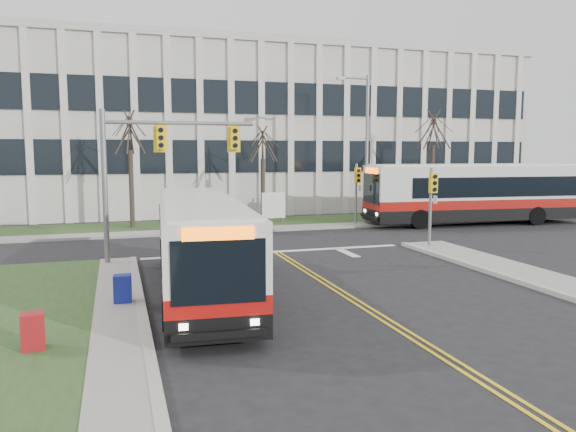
# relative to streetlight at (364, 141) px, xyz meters

# --- Properties ---
(ground) EXTENTS (120.00, 120.00, 0.00)m
(ground) POSITION_rel_streetlight_xyz_m (-8.03, -16.20, -5.19)
(ground) COLOR black
(ground) RESTS_ON ground
(sidewalk_west) EXTENTS (1.20, 26.00, 0.14)m
(sidewalk_west) POSITION_rel_streetlight_xyz_m (-15.03, -21.20, -5.12)
(sidewalk_west) COLOR #9E9B93
(sidewalk_west) RESTS_ON ground
(sidewalk_cross) EXTENTS (44.00, 1.60, 0.14)m
(sidewalk_cross) POSITION_rel_streetlight_xyz_m (-3.03, -1.00, -5.12)
(sidewalk_cross) COLOR #9E9B93
(sidewalk_cross) RESTS_ON ground
(building_lawn) EXTENTS (44.00, 5.00, 0.12)m
(building_lawn) POSITION_rel_streetlight_xyz_m (-3.03, 1.80, -5.13)
(building_lawn) COLOR #2C471E
(building_lawn) RESTS_ON ground
(office_building) EXTENTS (40.00, 16.00, 12.00)m
(office_building) POSITION_rel_streetlight_xyz_m (-3.03, 13.80, 0.81)
(office_building) COLOR silver
(office_building) RESTS_ON ground
(mast_arm_signal) EXTENTS (6.11, 0.38, 6.20)m
(mast_arm_signal) POSITION_rel_streetlight_xyz_m (-13.65, -9.04, -0.94)
(mast_arm_signal) COLOR slate
(mast_arm_signal) RESTS_ON ground
(signal_pole_near) EXTENTS (0.34, 0.39, 3.80)m
(signal_pole_near) POSITION_rel_streetlight_xyz_m (-0.83, -9.30, -2.69)
(signal_pole_near) COLOR slate
(signal_pole_near) RESTS_ON ground
(signal_pole_far) EXTENTS (0.34, 0.39, 3.80)m
(signal_pole_far) POSITION_rel_streetlight_xyz_m (-0.83, -0.80, -2.69)
(signal_pole_far) COLOR slate
(signal_pole_far) RESTS_ON ground
(streetlight) EXTENTS (2.15, 0.25, 9.20)m
(streetlight) POSITION_rel_streetlight_xyz_m (0.00, 0.00, 0.00)
(streetlight) COLOR slate
(streetlight) RESTS_ON ground
(directory_sign) EXTENTS (1.50, 0.12, 2.00)m
(directory_sign) POSITION_rel_streetlight_xyz_m (-5.53, 1.30, -4.02)
(directory_sign) COLOR slate
(directory_sign) RESTS_ON ground
(tree_left) EXTENTS (1.80, 1.80, 7.70)m
(tree_left) POSITION_rel_streetlight_xyz_m (-14.03, 1.80, 0.32)
(tree_left) COLOR #42352B
(tree_left) RESTS_ON ground
(tree_mid) EXTENTS (1.80, 1.80, 6.82)m
(tree_mid) POSITION_rel_streetlight_xyz_m (-6.03, 2.00, -0.31)
(tree_mid) COLOR #42352B
(tree_mid) RESTS_ON ground
(tree_right) EXTENTS (1.80, 1.80, 8.25)m
(tree_right) POSITION_rel_streetlight_xyz_m (5.97, 1.80, 0.71)
(tree_right) COLOR #42352B
(tree_right) RESTS_ON ground
(bus_main) EXTENTS (3.24, 11.39, 3.00)m
(bus_main) POSITION_rel_streetlight_xyz_m (-12.40, -14.57, -3.70)
(bus_main) COLOR silver
(bus_main) RESTS_ON ground
(bus_cross) EXTENTS (13.98, 4.06, 3.68)m
(bus_cross) POSITION_rel_streetlight_xyz_m (6.61, -2.20, -3.36)
(bus_cross) COLOR silver
(bus_cross) RESTS_ON ground
(newspaper_box_blue) EXTENTS (0.53, 0.49, 0.95)m
(newspaper_box_blue) POSITION_rel_streetlight_xyz_m (-14.83, -15.34, -4.72)
(newspaper_box_blue) COLOR navy
(newspaper_box_blue) RESTS_ON ground
(newspaper_box_red) EXTENTS (0.55, 0.50, 0.95)m
(newspaper_box_red) POSITION_rel_streetlight_xyz_m (-16.83, -18.82, -4.72)
(newspaper_box_red) COLOR maroon
(newspaper_box_red) RESTS_ON ground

